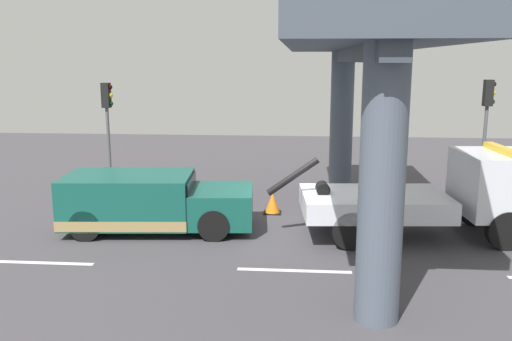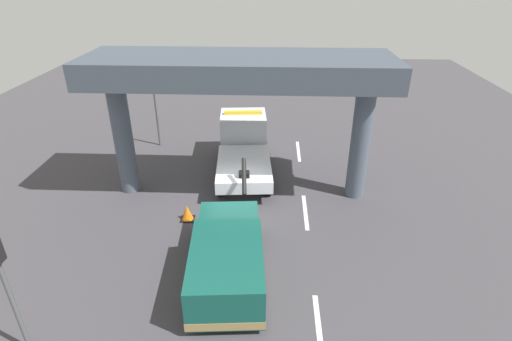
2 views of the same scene
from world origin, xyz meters
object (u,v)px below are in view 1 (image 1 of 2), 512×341
(tow_truck_white, at_px, (446,193))
(traffic_light_mid, at_px, (487,112))
(traffic_light_far, at_px, (342,103))
(traffic_cone_orange, at_px, (272,204))
(traffic_light_near, at_px, (107,112))
(towed_van_green, at_px, (150,203))

(tow_truck_white, distance_m, traffic_light_mid, 5.80)
(traffic_light_far, relative_size, traffic_light_mid, 1.09)
(traffic_cone_orange, bearing_deg, traffic_light_near, 154.27)
(towed_van_green, relative_size, traffic_light_mid, 1.32)
(traffic_light_far, xyz_separation_m, traffic_cone_orange, (-2.27, -3.00, -2.92))
(tow_truck_white, distance_m, traffic_cone_orange, 5.21)
(traffic_light_far, distance_m, traffic_light_mid, 5.01)
(towed_van_green, bearing_deg, traffic_light_far, 41.65)
(towed_van_green, height_order, traffic_light_far, traffic_light_far)
(tow_truck_white, xyz_separation_m, traffic_cone_orange, (-4.76, 1.92, -0.90))
(tow_truck_white, bearing_deg, traffic_light_far, 116.88)
(tow_truck_white, bearing_deg, traffic_cone_orange, 158.05)
(tow_truck_white, xyz_separation_m, traffic_light_near, (-10.99, 4.92, 1.65))
(towed_van_green, relative_size, traffic_light_far, 1.21)
(traffic_light_mid, relative_size, traffic_cone_orange, 6.32)
(traffic_light_near, xyz_separation_m, traffic_light_far, (8.50, 0.00, 0.36))
(tow_truck_white, xyz_separation_m, traffic_light_far, (-2.50, 4.92, 2.02))
(towed_van_green, xyz_separation_m, traffic_light_far, (5.61, 4.99, 2.44))
(traffic_light_mid, xyz_separation_m, traffic_cone_orange, (-7.27, -3.00, -2.66))
(towed_van_green, height_order, traffic_light_near, traffic_light_near)
(tow_truck_white, xyz_separation_m, towed_van_green, (-8.11, -0.07, -0.42))
(traffic_light_mid, bearing_deg, traffic_light_near, 180.00)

